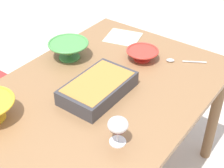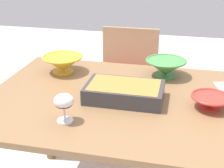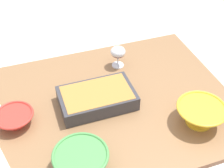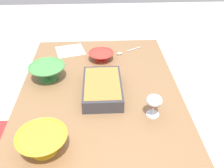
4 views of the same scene
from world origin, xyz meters
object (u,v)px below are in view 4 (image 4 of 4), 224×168
object	(u,v)px
dining_table	(100,105)
wine_glass	(154,102)
casserole_dish	(102,87)
napkin	(70,51)
serving_spoon	(124,52)
serving_bowl	(47,72)
mixing_bowl	(43,142)
small_bowl	(101,55)

from	to	relation	value
dining_table	wine_glass	distance (m)	0.40
casserole_dish	napkin	bearing A→B (deg)	23.15
serving_spoon	wine_glass	bearing A→B (deg)	-172.92
casserole_dish	serving_bowl	bearing A→B (deg)	63.51
casserole_dish	napkin	size ratio (longest dim) A/B	1.80
serving_bowl	napkin	size ratio (longest dim) A/B	1.11
mixing_bowl	serving_bowl	xyz separation A→B (m)	(0.58, 0.07, 0.00)
wine_glass	mixing_bowl	xyz separation A→B (m)	(-0.21, 0.53, -0.03)
wine_glass	napkin	bearing A→B (deg)	33.34
dining_table	serving_spoon	xyz separation A→B (m)	(0.47, -0.19, 0.11)
dining_table	serving_spoon	distance (m)	0.52
napkin	dining_table	bearing A→B (deg)	-157.63
wine_glass	serving_bowl	distance (m)	0.70
casserole_dish	mixing_bowl	distance (m)	0.49
serving_spoon	small_bowl	bearing A→B (deg)	119.11
dining_table	casserole_dish	xyz separation A→B (m)	(-0.02, -0.02, 0.15)
casserole_dish	serving_spoon	xyz separation A→B (m)	(0.49, -0.17, -0.04)
small_bowl	serving_bowl	bearing A→B (deg)	123.65
napkin	small_bowl	bearing A→B (deg)	-122.71
dining_table	mixing_bowl	distance (m)	0.52
dining_table	serving_spoon	bearing A→B (deg)	-21.60
napkin	serving_bowl	bearing A→B (deg)	164.19
napkin	mixing_bowl	bearing A→B (deg)	177.70
casserole_dish	serving_bowl	distance (m)	0.38
dining_table	napkin	xyz separation A→B (m)	(0.53, 0.22, 0.11)
dining_table	napkin	bearing A→B (deg)	22.37
dining_table	serving_bowl	distance (m)	0.39
serving_spoon	casserole_dish	bearing A→B (deg)	160.62
wine_glass	casserole_dish	size ratio (longest dim) A/B	0.35
mixing_bowl	napkin	xyz separation A→B (m)	(0.95, -0.04, -0.05)
mixing_bowl	small_bowl	distance (m)	0.85
casserole_dish	mixing_bowl	size ratio (longest dim) A/B	1.60
casserole_dish	napkin	world-z (taller)	casserole_dish
wine_glass	serving_bowl	size ratio (longest dim) A/B	0.56
wine_glass	serving_bowl	bearing A→B (deg)	58.14
mixing_bowl	small_bowl	size ratio (longest dim) A/B	1.27
small_bowl	serving_spoon	xyz separation A→B (m)	(0.10, -0.17, -0.03)
casserole_dish	small_bowl	size ratio (longest dim) A/B	2.02
serving_bowl	napkin	world-z (taller)	serving_bowl
mixing_bowl	dining_table	bearing A→B (deg)	-30.93
mixing_bowl	casserole_dish	bearing A→B (deg)	-33.42
mixing_bowl	serving_spoon	bearing A→B (deg)	-26.20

